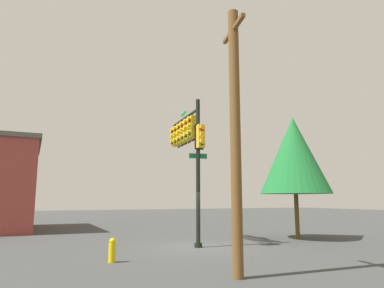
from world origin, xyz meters
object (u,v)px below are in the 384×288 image
(utility_pole, at_px, (235,133))
(tree_near, at_px, (294,155))
(signal_pole_assembly, at_px, (188,139))
(fire_hydrant, at_px, (112,250))

(utility_pole, xyz_separation_m, tree_near, (6.99, -8.29, 0.61))
(tree_near, bearing_deg, signal_pole_assembly, 83.78)
(signal_pole_assembly, height_order, fire_hydrant, signal_pole_assembly)
(utility_pole, bearing_deg, fire_hydrant, 33.83)
(utility_pole, distance_m, tree_near, 10.86)
(utility_pole, height_order, fire_hydrant, utility_pole)
(signal_pole_assembly, bearing_deg, fire_hydrant, 129.32)
(signal_pole_assembly, relative_size, fire_hydrant, 8.45)
(utility_pole, height_order, tree_near, utility_pole)
(signal_pole_assembly, xyz_separation_m, utility_pole, (-7.69, 1.86, -1.21))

